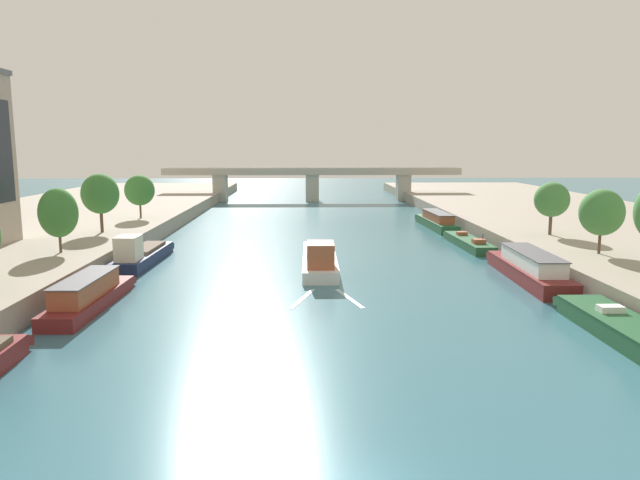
{
  "coord_description": "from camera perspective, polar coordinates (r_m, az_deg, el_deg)",
  "views": [
    {
      "loc": [
        -1.65,
        -18.39,
        11.61
      ],
      "look_at": [
        0.0,
        44.57,
        1.58
      ],
      "focal_mm": 33.1,
      "sensor_mm": 36.0,
      "label": 1
    }
  ],
  "objects": [
    {
      "name": "bridge_far",
      "position": [
        127.15,
        -0.76,
        5.87
      ],
      "size": [
        63.4,
        4.4,
        7.1
      ],
      "color": "#ADA899",
      "rests_on": "ground"
    },
    {
      "name": "moored_boat_right_downstream",
      "position": [
        71.06,
        14.13,
        -0.2
      ],
      "size": [
        2.85,
        13.61,
        2.09
      ],
      "color": "#235633",
      "rests_on": "ground"
    },
    {
      "name": "moored_boat_right_upstream",
      "position": [
        39.43,
        28.35,
        -8.23
      ],
      "size": [
        3.11,
        16.53,
        2.33
      ],
      "color": "#235633",
      "rests_on": "ground"
    },
    {
      "name": "barge_midriver",
      "position": [
        56.94,
        -0.03,
        -1.75
      ],
      "size": [
        3.39,
        17.62,
        3.23
      ],
      "color": "silver",
      "rests_on": "ground"
    },
    {
      "name": "tree_left_nearest",
      "position": [
        58.71,
        -23.98,
        2.41
      ],
      "size": [
        3.47,
        3.47,
        5.91
      ],
      "color": "brown",
      "rests_on": "quay_left"
    },
    {
      "name": "tree_right_far",
      "position": [
        58.78,
        25.58,
        2.42
      ],
      "size": [
        3.9,
        3.9,
        5.86
      ],
      "color": "brown",
      "rests_on": "quay_right"
    },
    {
      "name": "quay_right",
      "position": [
        83.95,
        26.47,
        0.82
      ],
      "size": [
        36.0,
        170.0,
        1.97
      ],
      "primitive_type": "cube",
      "color": "gray",
      "rests_on": "ground"
    },
    {
      "name": "moored_boat_left_lone",
      "position": [
        60.99,
        -16.86,
        -1.36
      ],
      "size": [
        3.03,
        14.17,
        3.45
      ],
      "color": "#1E284C",
      "rests_on": "ground"
    },
    {
      "name": "wake_behind_barge",
      "position": [
        45.63,
        0.58,
        -5.67
      ],
      "size": [
        5.6,
        5.9,
        0.03
      ],
      "color": "#A5D1DB",
      "rests_on": "ground"
    },
    {
      "name": "tree_left_second",
      "position": [
        70.81,
        -20.5,
        4.2
      ],
      "size": [
        4.15,
        4.15,
        6.64
      ],
      "color": "brown",
      "rests_on": "quay_left"
    },
    {
      "name": "tree_left_midway",
      "position": [
        83.41,
        -17.05,
        4.62
      ],
      "size": [
        3.99,
        3.99,
        5.83
      ],
      "color": "brown",
      "rests_on": "quay_left"
    },
    {
      "name": "moored_boat_right_far",
      "position": [
        86.35,
        11.19,
        1.82
      ],
      "size": [
        3.21,
        16.15,
        2.4
      ],
      "color": "#235633",
      "rests_on": "ground"
    },
    {
      "name": "quay_left",
      "position": [
        82.45,
        -27.42,
        0.62
      ],
      "size": [
        36.0,
        170.0,
        1.97
      ],
      "primitive_type": "cube",
      "color": "gray",
      "rests_on": "ground"
    },
    {
      "name": "moored_boat_left_downstream",
      "position": [
        45.96,
        -21.42,
        -4.91
      ],
      "size": [
        2.84,
        13.52,
        2.45
      ],
      "color": "maroon",
      "rests_on": "ground"
    },
    {
      "name": "tree_right_nearest",
      "position": [
        69.34,
        21.5,
        3.65
      ],
      "size": [
        3.76,
        3.76,
        5.79
      ],
      "color": "brown",
      "rests_on": "quay_right"
    },
    {
      "name": "moored_boat_right_near",
      "position": [
        54.59,
        19.56,
        -2.56
      ],
      "size": [
        3.47,
        16.13,
        2.68
      ],
      "color": "maroon",
      "rests_on": "ground"
    }
  ]
}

